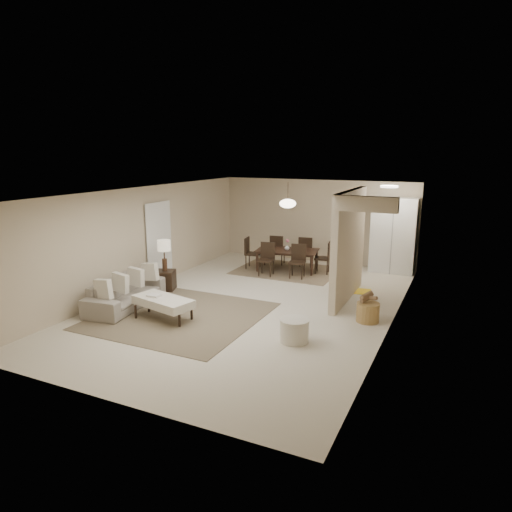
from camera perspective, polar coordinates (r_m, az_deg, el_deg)
The scene contains 22 objects.
floor at distance 10.25m, azimuth -0.39°, elevation -6.00°, with size 9.00×9.00×0.00m, color beige.
ceiling at distance 9.73m, azimuth -0.41°, elevation 8.06°, with size 9.00×9.00×0.00m, color white.
back_wall at distance 14.05m, azimuth 7.56°, elevation 4.34°, with size 6.00×6.00×0.00m, color #C5B295.
left_wall at distance 11.51m, azimuth -14.02°, elevation 2.16°, with size 9.00×9.00×0.00m, color #C5B295.
right_wall at distance 9.07m, azimuth 16.97°, elevation -0.88°, with size 9.00×9.00×0.00m, color #C5B295.
partition at distance 10.49m, azimuth 11.51°, elevation 1.25°, with size 0.15×2.50×2.50m, color #C5B295.
doorway at distance 11.99m, azimuth -12.05°, elevation 1.57°, with size 0.04×0.90×2.04m, color black.
pantry_cabinet at distance 13.22m, azimuth 16.81°, elevation 2.48°, with size 1.20×0.55×2.10m, color white.
flush_light at distance 12.12m, azimuth 16.32°, elevation 8.33°, with size 0.44×0.44×0.05m, color white.
living_rug at distance 9.65m, azimuth -9.42°, elevation -7.37°, with size 3.20×3.20×0.01m, color brown.
sofa at distance 10.39m, azimuth -15.99°, elevation -4.46°, with size 0.83×2.12×0.62m, color gray.
ottoman_bench at distance 9.41m, azimuth -11.55°, elevation -5.65°, with size 1.38×0.86×0.46m.
side_table at distance 11.41m, azimuth -11.25°, elevation -2.99°, with size 0.44×0.44×0.49m, color black.
table_lamp at distance 11.22m, azimuth -11.43°, elevation 0.97°, with size 0.32×0.32×0.76m.
round_pouf at distance 8.28m, azimuth 4.81°, elevation -9.25°, with size 0.54×0.54×0.42m, color beige.
wicker_basket at distance 9.44m, azimuth 13.81°, elevation -6.85°, with size 0.45×0.45×0.39m, color olive.
dining_rug at distance 13.05m, azimuth 3.86°, elevation -1.82°, with size 2.80×2.10×0.01m, color brown.
dining_table at distance 12.98m, azimuth 3.88°, elevation -0.56°, with size 1.72×0.96×0.60m, color black.
dining_chairs at distance 12.94m, azimuth 3.89°, elevation 0.08°, with size 2.45×1.92×0.90m.
vase at distance 12.89m, azimuth 3.90°, elevation 1.06°, with size 0.14×0.14×0.15m, color silver.
yellow_mat at distance 11.41m, azimuth 12.14°, elevation -4.27°, with size 0.80×0.49×0.01m, color yellow.
pendant_light at distance 12.70m, azimuth 3.99°, elevation 6.56°, with size 0.46×0.46×0.71m.
Camera 1 is at (4.18, -8.75, 3.34)m, focal length 32.00 mm.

